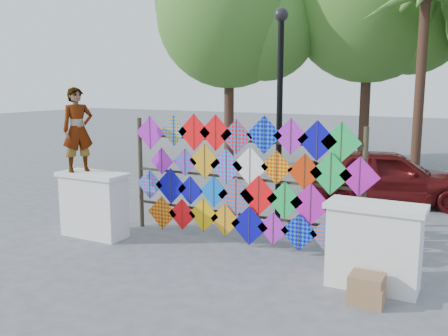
{
  "coord_description": "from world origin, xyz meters",
  "views": [
    {
      "loc": [
        4.07,
        -7.41,
        2.99
      ],
      "look_at": [
        -0.22,
        0.6,
        1.45
      ],
      "focal_mm": 40.0,
      "sensor_mm": 36.0,
      "label": 1
    }
  ],
  "objects": [
    {
      "name": "vendor_woman",
      "position": [
        -3.03,
        -0.2,
        2.1
      ],
      "size": [
        0.64,
        0.72,
        1.64
      ],
      "primitive_type": "imported",
      "rotation": [
        0.0,
        0.0,
        1.05
      ],
      "color": "#99999E",
      "rests_on": "parapet_left"
    },
    {
      "name": "parapet_right",
      "position": [
        2.7,
        -0.2,
        0.65
      ],
      "size": [
        1.4,
        0.65,
        1.28
      ],
      "color": "white",
      "rests_on": "ground"
    },
    {
      "name": "sedan",
      "position": [
        1.9,
        5.33,
        0.7
      ],
      "size": [
        4.42,
        2.78,
        1.4
      ],
      "primitive_type": "imported",
      "rotation": [
        0.0,
        0.0,
        1.87
      ],
      "color": "#570F0F",
      "rests_on": "ground"
    },
    {
      "name": "parapet_left",
      "position": [
        -2.7,
        -0.2,
        0.65
      ],
      "size": [
        1.4,
        0.65,
        1.28
      ],
      "color": "white",
      "rests_on": "ground"
    },
    {
      "name": "lamppost",
      "position": [
        0.3,
        2.0,
        2.69
      ],
      "size": [
        0.28,
        0.28,
        4.46
      ],
      "color": "black",
      "rests_on": "ground"
    },
    {
      "name": "kite_rack",
      "position": [
        0.13,
        0.72,
        1.22
      ],
      "size": [
        4.96,
        0.24,
        2.44
      ],
      "color": "#322A1C",
      "rests_on": "ground"
    },
    {
      "name": "cardboard_box_near",
      "position": [
        2.74,
        -0.75,
        0.2
      ],
      "size": [
        0.45,
        0.4,
        0.4
      ],
      "primitive_type": "cube",
      "color": "#A4784F",
      "rests_on": "ground"
    },
    {
      "name": "palm_tree",
      "position": [
        2.2,
        8.0,
        4.95
      ],
      "size": [
        3.62,
        3.62,
        5.83
      ],
      "color": "#44291D",
      "rests_on": "ground"
    },
    {
      "name": "ground",
      "position": [
        0.0,
        0.0,
        0.0
      ],
      "size": [
        80.0,
        80.0,
        0.0
      ],
      "primitive_type": "plane",
      "color": "gray",
      "rests_on": "ground"
    },
    {
      "name": "cardboard_box_far",
      "position": [
        2.83,
        -0.84,
        0.14
      ],
      "size": [
        0.33,
        0.31,
        0.28
      ],
      "primitive_type": "cube",
      "color": "#A4784F",
      "rests_on": "ground"
    },
    {
      "name": "tree_west",
      "position": [
        -4.4,
        9.03,
        5.38
      ],
      "size": [
        5.85,
        5.2,
        8.01
      ],
      "color": "#44291D",
      "rests_on": "ground"
    },
    {
      "name": "tree_mid",
      "position": [
        0.11,
        11.03,
        5.77
      ],
      "size": [
        6.3,
        5.6,
        8.61
      ],
      "color": "#44291D",
      "rests_on": "ground"
    }
  ]
}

